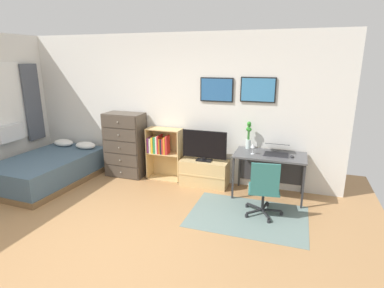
# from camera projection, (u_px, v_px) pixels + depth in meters

# --- Properties ---
(ground_plane) EXTENTS (7.20, 7.20, 0.00)m
(ground_plane) POSITION_uv_depth(u_px,v_px,m) (103.00, 241.00, 3.98)
(ground_plane) COLOR #A87A4C
(wall_back_with_posters) EXTENTS (6.12, 0.09, 2.70)m
(wall_back_with_posters) POSITION_uv_depth(u_px,v_px,m) (174.00, 108.00, 5.83)
(wall_back_with_posters) COLOR silver
(wall_back_with_posters) RESTS_ON ground_plane
(area_rug) EXTENTS (1.70, 1.20, 0.01)m
(area_rug) POSITION_uv_depth(u_px,v_px,m) (248.00, 216.00, 4.59)
(area_rug) COLOR slate
(area_rug) RESTS_ON ground_plane
(bed) EXTENTS (1.35, 2.03, 0.62)m
(bed) POSITION_uv_depth(u_px,v_px,m) (49.00, 169.00, 5.83)
(bed) COLOR brown
(bed) RESTS_ON ground_plane
(dresser) EXTENTS (0.75, 0.46, 1.25)m
(dresser) POSITION_uv_depth(u_px,v_px,m) (125.00, 145.00, 6.06)
(dresser) COLOR #4C4238
(dresser) RESTS_ON ground_plane
(bookshelf) EXTENTS (0.66, 0.30, 0.99)m
(bookshelf) POSITION_uv_depth(u_px,v_px,m) (163.00, 150.00, 5.90)
(bookshelf) COLOR tan
(bookshelf) RESTS_ON ground_plane
(tv_stand) EXTENTS (0.86, 0.41, 0.47)m
(tv_stand) POSITION_uv_depth(u_px,v_px,m) (204.00, 173.00, 5.67)
(tv_stand) COLOR tan
(tv_stand) RESTS_ON ground_plane
(television) EXTENTS (0.81, 0.16, 0.56)m
(television) POSITION_uv_depth(u_px,v_px,m) (204.00, 146.00, 5.52)
(television) COLOR black
(television) RESTS_ON tv_stand
(desk) EXTENTS (1.15, 0.63, 0.74)m
(desk) POSITION_uv_depth(u_px,v_px,m) (270.00, 160.00, 5.18)
(desk) COLOR #4C4C4F
(desk) RESTS_ON ground_plane
(office_chair) EXTENTS (0.57, 0.58, 0.86)m
(office_chair) POSITION_uv_depth(u_px,v_px,m) (264.00, 188.00, 4.47)
(office_chair) COLOR #232326
(office_chair) RESTS_ON ground_plane
(laptop) EXTENTS (0.40, 0.43, 0.17)m
(laptop) POSITION_uv_depth(u_px,v_px,m) (277.00, 150.00, 5.10)
(laptop) COLOR #333338
(laptop) RESTS_ON desk
(computer_mouse) EXTENTS (0.06, 0.10, 0.03)m
(computer_mouse) POSITION_uv_depth(u_px,v_px,m) (292.00, 156.00, 4.91)
(computer_mouse) COLOR #262628
(computer_mouse) RESTS_ON desk
(bamboo_vase) EXTENTS (0.10, 0.10, 0.48)m
(bamboo_vase) POSITION_uv_depth(u_px,v_px,m) (249.00, 135.00, 5.34)
(bamboo_vase) COLOR silver
(bamboo_vase) RESTS_ON desk
(wine_glass) EXTENTS (0.07, 0.07, 0.18)m
(wine_glass) POSITION_uv_depth(u_px,v_px,m) (253.00, 146.00, 5.05)
(wine_glass) COLOR silver
(wine_glass) RESTS_ON desk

